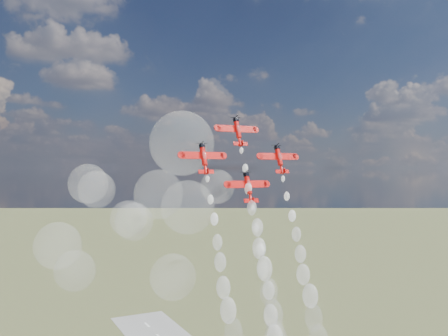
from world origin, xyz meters
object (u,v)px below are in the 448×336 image
plane_left (204,158)px  plane_slot (248,187)px  plane_lead (238,131)px  plane_right (279,159)px

plane_left → plane_slot: bearing=-14.2°
plane_left → plane_slot: plane_left is taller
plane_lead → plane_right: 14.93m
plane_right → plane_lead: bearing=165.8°
plane_lead → plane_left: (-12.23, -3.09, -7.98)m
plane_slot → plane_left: bearing=165.8°
plane_lead → plane_left: 14.93m
plane_right → plane_left: bearing=180.0°
plane_lead → plane_right: bearing=-14.2°
plane_lead → plane_right: plane_lead is taller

